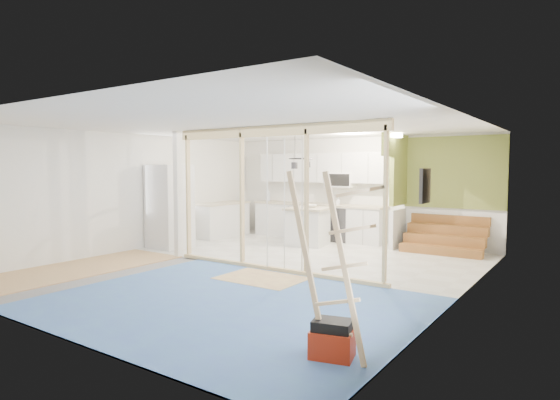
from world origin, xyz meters
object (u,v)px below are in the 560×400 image
Objects in this scene: fridge at (170,207)px; ladder at (331,266)px; toolbox at (332,341)px; island at (308,227)px.

ladder is at bearing -28.47° from fridge.
fridge is at bearing 136.04° from toolbox.
fridge is 1.06× the size of ladder.
toolbox is 0.26× the size of ladder.
fridge is at bearing 136.32° from ladder.
toolbox is at bearing -66.47° from island.
ladder reaches higher than island.
ladder reaches higher than toolbox.
toolbox is (3.59, -5.51, -0.27)m from island.
island is 0.59× the size of ladder.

